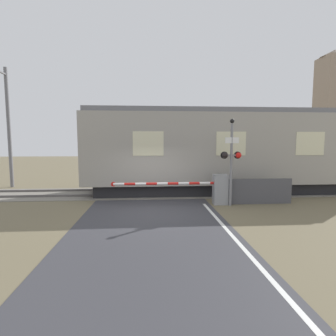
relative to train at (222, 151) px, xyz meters
The scene contains 8 objects.
ground_plane 5.69m from the train, 135.69° to the right, with size 80.00×80.00×0.00m, color #6B6047.
track_bed 4.34m from the train, behind, with size 36.00×3.20×0.13m.
train is the anchor object (origin of this frame).
crossing_barrier 3.28m from the train, 112.64° to the right, with size 4.93×0.44×1.29m.
signal_post 2.99m from the train, 98.33° to the right, with size 0.87×0.26×3.61m.
catenary_pole 12.30m from the train, 168.57° to the left, with size 0.20×1.90×6.91m.
distant_building 23.51m from the train, 42.24° to the left, with size 3.18×3.18×12.99m.
roadside_fence 3.33m from the train, 71.52° to the right, with size 2.83×0.06×1.10m.
Camera 1 is at (-0.08, -9.89, 2.67)m, focal length 28.00 mm.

